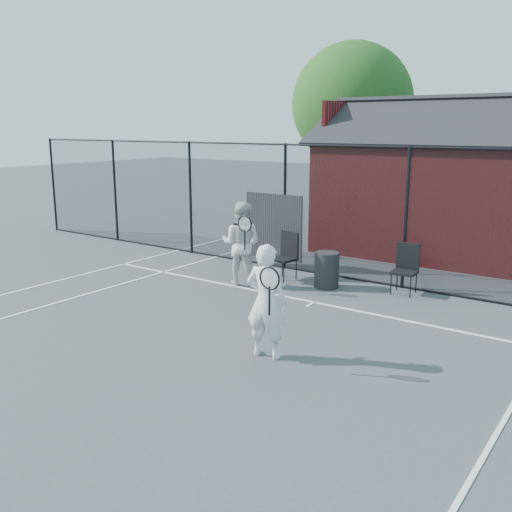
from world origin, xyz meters
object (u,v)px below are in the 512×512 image
Objects in this scene: player_front at (266,301)px; waste_bin at (327,270)px; chair_left at (283,257)px; chair_right at (404,270)px; clubhouse at (443,194)px; player_back at (241,244)px.

player_front is 2.26× the size of waste_bin.
chair_left reaches higher than chair_right.
chair_left is (-2.18, 3.86, -0.35)m from player_front.
clubhouse is 6.31m from player_back.
player_front is 0.95× the size of player_back.
clubhouse is 4.59m from chair_right.
chair_right reaches higher than waste_bin.
player_front is 4.40m from chair_right.
chair_left is 1.36× the size of waste_bin.
clubhouse is at bearing 77.66° from chair_left.
player_back is 3.47m from chair_right.
clubhouse is 3.75× the size of player_front.
waste_bin is at bearing -166.08° from chair_right.
clubhouse reaches higher than player_front.
player_back is 1.08m from chair_left.
player_front is at bearing -51.15° from chair_left.
chair_left is 1.11m from waste_bin.
player_front is 1.71× the size of chair_right.
player_back is 2.37× the size of waste_bin.
chair_left is (-1.95, -4.90, -1.08)m from clubhouse.
player_front is 4.04m from player_back.
player_back is at bearing -152.10° from waste_bin.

